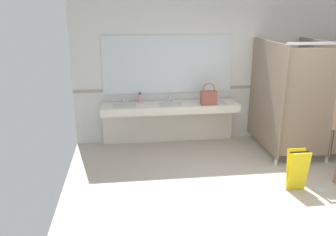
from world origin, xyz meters
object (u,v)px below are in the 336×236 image
Objects in this scene: handbag at (209,97)px; soap_dispenser at (140,98)px; paper_cup at (209,102)px; wet_floor_sign at (297,170)px.

handbag is 2.05× the size of soap_dispenser.
soap_dispenser reaches higher than paper_cup.
soap_dispenser is 0.32× the size of wet_floor_sign.
soap_dispenser is 2.15× the size of paper_cup.
wet_floor_sign is at bearing -64.28° from paper_cup.
handbag is 4.41× the size of paper_cup.
handbag is 2.13m from wet_floor_sign.
handbag is 1.29m from soap_dispenser.
soap_dispenser is at bearing 166.89° from handbag.
handbag reaches higher than paper_cup.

